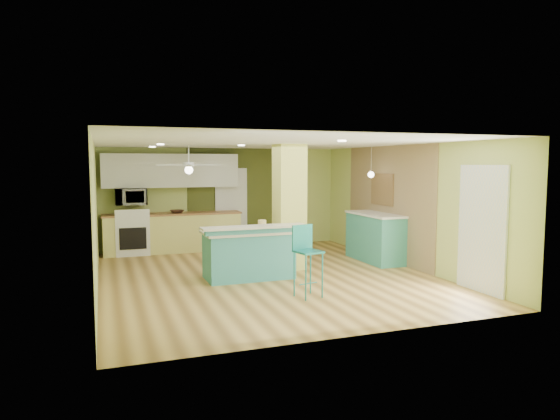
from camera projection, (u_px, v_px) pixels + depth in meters
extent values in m
cube|color=olive|center=(266.00, 276.00, 9.44)|extent=(6.00, 7.00, 0.01)
cube|color=white|center=(266.00, 143.00, 9.20)|extent=(6.00, 7.00, 0.01)
cube|color=#BCCC6D|center=(223.00, 198.00, 12.60)|extent=(6.00, 0.01, 2.50)
cube|color=#BCCC6D|center=(357.00, 236.00, 6.03)|extent=(6.00, 0.01, 2.50)
cube|color=#BCCC6D|center=(95.00, 216.00, 8.31)|extent=(0.01, 7.00, 2.50)
cube|color=#BCCC6D|center=(404.00, 206.00, 10.33)|extent=(0.01, 7.00, 2.50)
cube|color=#866C4C|center=(388.00, 203.00, 10.89)|extent=(0.02, 3.40, 2.50)
cube|color=#444C1E|center=(231.00, 198.00, 12.65)|extent=(2.20, 0.02, 2.50)
cube|color=silver|center=(231.00, 208.00, 12.65)|extent=(0.82, 0.05, 2.00)
cube|color=white|center=(482.00, 229.00, 8.18)|extent=(0.04, 1.08, 2.10)
cube|color=#D4D663|center=(289.00, 207.00, 10.01)|extent=(0.55, 0.55, 2.50)
cube|color=#E9E47A|center=(173.00, 233.00, 11.95)|extent=(3.20, 0.60, 0.90)
cube|color=brown|center=(173.00, 214.00, 11.91)|extent=(3.25, 0.63, 0.04)
cube|color=white|center=(132.00, 235.00, 11.63)|extent=(0.76, 0.64, 0.90)
cube|color=black|center=(133.00, 239.00, 11.33)|extent=(0.59, 0.02, 0.50)
cube|color=white|center=(132.00, 213.00, 11.30)|extent=(0.76, 0.06, 0.18)
cube|color=silver|center=(171.00, 171.00, 11.92)|extent=(3.20, 0.34, 0.80)
imported|color=silver|center=(131.00, 197.00, 11.55)|extent=(0.70, 0.48, 0.39)
cylinder|color=silver|center=(189.00, 155.00, 10.72)|extent=(0.03, 0.03, 0.40)
cylinder|color=silver|center=(189.00, 164.00, 10.74)|extent=(0.24, 0.24, 0.10)
sphere|color=white|center=(189.00, 170.00, 10.75)|extent=(0.18, 0.18, 0.18)
cylinder|color=white|center=(371.00, 160.00, 10.82)|extent=(0.01, 0.01, 0.62)
sphere|color=white|center=(371.00, 175.00, 10.85)|extent=(0.14, 0.14, 0.14)
cube|color=brown|center=(382.00, 189.00, 11.04)|extent=(0.03, 0.90, 0.70)
cube|color=teal|center=(249.00, 256.00, 9.24)|extent=(1.59, 0.81, 0.84)
cube|color=beige|center=(249.00, 232.00, 9.19)|extent=(1.68, 0.90, 0.05)
cube|color=teal|center=(255.00, 230.00, 8.84)|extent=(1.79, 0.15, 0.12)
cube|color=beige|center=(255.00, 227.00, 8.83)|extent=(1.91, 0.41, 0.04)
cylinder|color=teal|center=(306.00, 278.00, 7.69)|extent=(0.02, 0.02, 0.72)
cylinder|color=teal|center=(322.00, 276.00, 7.86)|extent=(0.02, 0.02, 0.72)
cylinder|color=teal|center=(294.00, 274.00, 7.96)|extent=(0.02, 0.02, 0.72)
cylinder|color=teal|center=(310.00, 272.00, 8.13)|extent=(0.02, 0.02, 0.72)
cube|color=teal|center=(308.00, 252.00, 7.88)|extent=(0.45, 0.45, 0.03)
cube|color=teal|center=(302.00, 237.00, 8.00)|extent=(0.38, 0.11, 0.40)
cube|color=teal|center=(376.00, 238.00, 10.85)|extent=(0.65, 1.56, 1.00)
cube|color=white|center=(376.00, 214.00, 10.80)|extent=(0.69, 1.63, 0.04)
imported|color=#3A2318|center=(177.00, 212.00, 11.85)|extent=(0.38, 0.38, 0.08)
cylinder|color=yellow|center=(262.00, 224.00, 9.51)|extent=(0.16, 0.16, 0.16)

